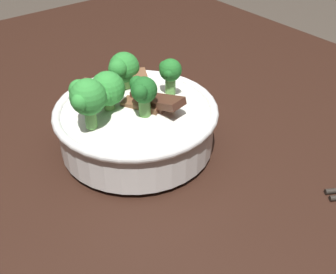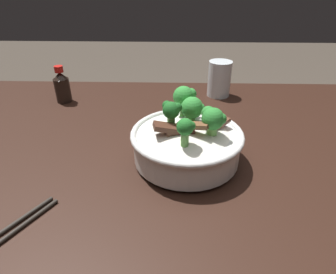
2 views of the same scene
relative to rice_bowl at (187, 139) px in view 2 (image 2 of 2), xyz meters
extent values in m
cube|color=black|center=(-0.07, -0.04, -0.08)|extent=(1.39, 1.03, 0.05)
cube|color=black|center=(-0.69, 0.40, -0.48)|extent=(0.07, 0.07, 0.76)
cube|color=black|center=(0.56, 0.40, -0.48)|extent=(0.07, 0.07, 0.76)
cylinder|color=white|center=(0.00, 0.00, -0.05)|extent=(0.09, 0.09, 0.01)
cylinder|color=white|center=(0.00, 0.00, -0.02)|extent=(0.21, 0.21, 0.06)
torus|color=white|center=(0.00, 0.00, 0.01)|extent=(0.23, 0.23, 0.01)
ellipsoid|color=white|center=(0.00, 0.00, 0.00)|extent=(0.19, 0.19, 0.05)
cube|color=brown|center=(-0.01, 0.00, 0.03)|extent=(0.06, 0.04, 0.01)
cube|color=#563323|center=(0.06, 0.01, 0.03)|extent=(0.06, 0.06, 0.02)
cube|color=#4C2B1E|center=(-0.03, -0.02, 0.03)|extent=(0.08, 0.04, 0.03)
cube|color=#563323|center=(-0.02, -0.02, 0.03)|extent=(0.06, 0.04, 0.02)
cube|color=brown|center=(0.01, -0.02, 0.04)|extent=(0.07, 0.05, 0.02)
cylinder|color=#6BA84C|center=(0.05, -0.02, 0.03)|extent=(0.02, 0.02, 0.02)
sphere|color=#2D8433|center=(0.05, -0.02, 0.05)|extent=(0.04, 0.04, 0.04)
sphere|color=#2D8433|center=(0.06, -0.02, 0.06)|extent=(0.02, 0.02, 0.02)
sphere|color=#2D8433|center=(0.04, 0.00, 0.06)|extent=(0.03, 0.03, 0.03)
cylinder|color=#5B9947|center=(-0.03, 0.01, 0.04)|extent=(0.02, 0.02, 0.03)
sphere|color=#1E6023|center=(-0.03, 0.01, 0.06)|extent=(0.03, 0.03, 0.03)
sphere|color=#1E6023|center=(-0.02, 0.01, 0.07)|extent=(0.02, 0.02, 0.02)
sphere|color=#1E6023|center=(-0.04, 0.02, 0.07)|extent=(0.02, 0.02, 0.02)
cylinder|color=#5B9947|center=(-0.01, 0.07, 0.03)|extent=(0.01, 0.01, 0.03)
sphere|color=green|center=(-0.01, 0.07, 0.06)|extent=(0.05, 0.05, 0.05)
sphere|color=green|center=(0.01, 0.07, 0.07)|extent=(0.03, 0.03, 0.03)
sphere|color=green|center=(-0.02, 0.08, 0.07)|extent=(0.02, 0.02, 0.02)
cylinder|color=#5B9947|center=(-0.01, -0.06, 0.03)|extent=(0.01, 0.01, 0.03)
sphere|color=#237028|center=(-0.01, -0.06, 0.06)|extent=(0.03, 0.03, 0.03)
sphere|color=#237028|center=(0.00, -0.06, 0.06)|extent=(0.02, 0.02, 0.02)
sphere|color=#237028|center=(-0.01, -0.05, 0.06)|extent=(0.02, 0.02, 0.02)
cylinder|color=#7AB256|center=(0.01, 0.03, 0.03)|extent=(0.01, 0.01, 0.02)
sphere|color=green|center=(0.01, 0.03, 0.05)|extent=(0.04, 0.04, 0.04)
sphere|color=green|center=(0.03, 0.03, 0.05)|extent=(0.02, 0.02, 0.02)
sphere|color=green|center=(0.00, 0.05, 0.05)|extent=(0.02, 0.02, 0.02)
cylinder|color=white|center=(0.11, 0.36, -0.05)|extent=(0.07, 0.07, 0.00)
cylinder|color=white|center=(0.11, 0.36, 0.00)|extent=(0.07, 0.07, 0.11)
cylinder|color=silver|center=(0.11, 0.36, -0.02)|extent=(0.06, 0.06, 0.07)
cylinder|color=black|center=(-0.36, 0.30, -0.02)|extent=(0.04, 0.04, 0.07)
cone|color=black|center=(-0.36, 0.30, 0.03)|extent=(0.04, 0.04, 0.02)
cylinder|color=red|center=(-0.36, 0.30, 0.05)|extent=(0.02, 0.02, 0.02)
camera|label=1|loc=(-0.41, 0.27, 0.32)|focal=45.25mm
camera|label=2|loc=(-0.02, -0.49, 0.29)|focal=30.36mm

